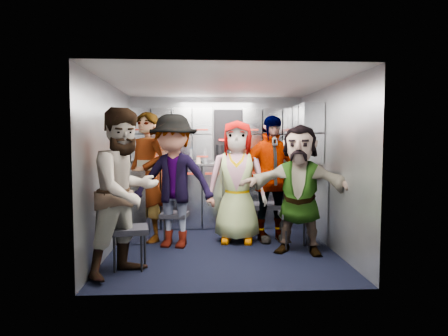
{
  "coord_description": "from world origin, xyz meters",
  "views": [
    {
      "loc": [
        -0.27,
        -5.07,
        1.4
      ],
      "look_at": [
        0.05,
        0.35,
        1.02
      ],
      "focal_mm": 32.0,
      "sensor_mm": 36.0,
      "label": 1
    }
  ],
  "objects": [
    {
      "name": "bottle_left",
      "position": [
        -0.19,
        1.24,
        1.14
      ],
      "size": [
        0.07,
        0.07,
        0.23
      ],
      "primitive_type": "cylinder",
      "color": "white",
      "rests_on": "counter"
    },
    {
      "name": "ceiling",
      "position": [
        0.0,
        0.0,
        2.1
      ],
      "size": [
        2.8,
        3.0,
        0.02
      ],
      "primitive_type": "cube",
      "color": "silver",
      "rests_on": "wall_back"
    },
    {
      "name": "jump_seat_near_right",
      "position": [
        0.94,
        -0.07,
        0.42
      ],
      "size": [
        0.41,
        0.39,
        0.47
      ],
      "rotation": [
        0.0,
        0.0,
        -0.03
      ],
      "color": "black",
      "rests_on": "ground"
    },
    {
      "name": "jump_seat_near_left",
      "position": [
        -1.04,
        -0.76,
        0.4
      ],
      "size": [
        0.45,
        0.43,
        0.46
      ],
      "rotation": [
        0.0,
        0.0,
        0.18
      ],
      "color": "black",
      "rests_on": "ground"
    },
    {
      "name": "wall_right",
      "position": [
        1.4,
        0.0,
        1.05
      ],
      "size": [
        0.04,
        3.0,
        2.1
      ],
      "primitive_type": "cube",
      "color": "gray",
      "rests_on": "ground"
    },
    {
      "name": "locker_bank_right",
      "position": [
        1.25,
        0.7,
        1.49
      ],
      "size": [
        0.28,
        1.0,
        0.82
      ],
      "primitive_type": "cube",
      "color": "#A4A9B5",
      "rests_on": "wall_right"
    },
    {
      "name": "cup_left",
      "position": [
        -0.31,
        1.23,
        1.08
      ],
      "size": [
        0.08,
        0.08,
        0.1
      ],
      "primitive_type": "cylinder",
      "color": "tan",
      "rests_on": "counter"
    },
    {
      "name": "attendant_standing",
      "position": [
        -1.02,
        0.48,
        0.89
      ],
      "size": [
        0.77,
        0.75,
        1.78
      ],
      "primitive_type": "imported",
      "rotation": [
        0.0,
        0.0,
        -0.7
      ],
      "color": "black",
      "rests_on": "ground"
    },
    {
      "name": "jump_seat_mid_left",
      "position": [
        -0.62,
        0.3,
        0.37
      ],
      "size": [
        0.4,
        0.39,
        0.42
      ],
      "rotation": [
        0.0,
        0.0,
        -0.17
      ],
      "color": "black",
      "rests_on": "ground"
    },
    {
      "name": "cup_right",
      "position": [
        0.71,
        1.23,
        1.08
      ],
      "size": [
        0.09,
        0.09,
        0.1
      ],
      "primitive_type": "cylinder",
      "color": "tan",
      "rests_on": "counter"
    },
    {
      "name": "floor",
      "position": [
        0.0,
        0.0,
        0.0
      ],
      "size": [
        3.0,
        3.0,
        0.0
      ],
      "primitive_type": "plane",
      "color": "black",
      "rests_on": "ground"
    },
    {
      "name": "counter",
      "position": [
        0.0,
        1.29,
        1.01
      ],
      "size": [
        2.68,
        0.42,
        0.03
      ],
      "primitive_type": "cube",
      "color": "#B3B6BB",
      "rests_on": "cart_bank_back"
    },
    {
      "name": "attendant_arc_e",
      "position": [
        0.94,
        -0.25,
        0.8
      ],
      "size": [
        1.55,
        0.95,
        1.59
      ],
      "primitive_type": "imported",
      "rotation": [
        0.0,
        0.0,
        -0.35
      ],
      "color": "black",
      "rests_on": "ground"
    },
    {
      "name": "locker_bank_back",
      "position": [
        0.0,
        1.35,
        1.49
      ],
      "size": [
        2.68,
        0.28,
        0.82
      ],
      "primitive_type": "cube",
      "color": "#A4A9B5",
      "rests_on": "wall_back"
    },
    {
      "name": "red_latch_strip",
      "position": [
        0.0,
        1.09,
        0.88
      ],
      "size": [
        2.6,
        0.02,
        0.03
      ],
      "primitive_type": "cube",
      "color": "#A9291B",
      "rests_on": "cart_bank_back"
    },
    {
      "name": "cart_bank_left",
      "position": [
        -1.19,
        0.56,
        0.49
      ],
      "size": [
        0.38,
        0.76,
        0.99
      ],
      "primitive_type": "cube",
      "color": "#A4A9B5",
      "rests_on": "ground"
    },
    {
      "name": "jump_seat_center",
      "position": [
        0.23,
        0.52,
        0.37
      ],
      "size": [
        0.43,
        0.41,
        0.42
      ],
      "rotation": [
        0.0,
        0.0,
        0.24
      ],
      "color": "black",
      "rests_on": "ground"
    },
    {
      "name": "attendant_arc_c",
      "position": [
        0.23,
        0.34,
        0.83
      ],
      "size": [
        0.88,
        0.63,
        1.66
      ],
      "primitive_type": "imported",
      "rotation": [
        0.0,
        0.0,
        -0.13
      ],
      "color": "black",
      "rests_on": "ground"
    },
    {
      "name": "wall_left",
      "position": [
        -1.4,
        0.0,
        1.05
      ],
      "size": [
        0.04,
        3.0,
        2.1
      ],
      "primitive_type": "cube",
      "color": "gray",
      "rests_on": "ground"
    },
    {
      "name": "attendant_arc_d",
      "position": [
        0.69,
        0.36,
        0.87
      ],
      "size": [
        1.08,
        0.61,
        1.73
      ],
      "primitive_type": "imported",
      "rotation": [
        0.0,
        0.0,
        0.19
      ],
      "color": "black",
      "rests_on": "ground"
    },
    {
      "name": "cart_bank_back",
      "position": [
        0.0,
        1.29,
        0.49
      ],
      "size": [
        2.68,
        0.38,
        0.99
      ],
      "primitive_type": "cube",
      "color": "#A4A9B5",
      "rests_on": "ground"
    },
    {
      "name": "wall_back",
      "position": [
        0.0,
        1.5,
        1.05
      ],
      "size": [
        2.8,
        0.04,
        2.1
      ],
      "primitive_type": "cube",
      "color": "gray",
      "rests_on": "ground"
    },
    {
      "name": "bottle_mid",
      "position": [
        -0.42,
        1.24,
        1.14
      ],
      "size": [
        0.07,
        0.07,
        0.23
      ],
      "primitive_type": "cylinder",
      "color": "white",
      "rests_on": "counter"
    },
    {
      "name": "coffee_niche",
      "position": [
        0.18,
        1.41,
        1.47
      ],
      "size": [
        0.46,
        0.16,
        0.84
      ],
      "primitive_type": null,
      "color": "black",
      "rests_on": "wall_back"
    },
    {
      "name": "attendant_arc_b",
      "position": [
        -0.62,
        0.12,
        0.87
      ],
      "size": [
        1.25,
        0.91,
        1.73
      ],
      "primitive_type": "imported",
      "rotation": [
        0.0,
        0.0,
        -0.26
      ],
      "color": "black",
      "rests_on": "ground"
    },
    {
      "name": "right_cabinet",
      "position": [
        1.25,
        0.6,
        0.5
      ],
      "size": [
        0.28,
        1.2,
        1.0
      ],
      "primitive_type": "cube",
      "color": "#A4A9B5",
      "rests_on": "ground"
    },
    {
      "name": "bottle_right",
      "position": [
        0.22,
        1.24,
        1.16
      ],
      "size": [
        0.06,
        0.06,
        0.25
      ],
      "primitive_type": "cylinder",
      "color": "white",
      "rests_on": "counter"
    },
    {
      "name": "attendant_arc_a",
      "position": [
        -1.04,
        -0.94,
        0.86
      ],
      "size": [
        1.04,
        1.06,
        1.73
      ],
      "primitive_type": "imported",
      "rotation": [
        0.0,
        0.0,
        0.9
      ],
      "color": "black",
      "rests_on": "ground"
    },
    {
      "name": "jump_seat_mid_right",
      "position": [
        0.69,
        0.54,
        0.44
      ],
      "size": [
        0.45,
        0.43,
        0.49
      ],
      "rotation": [
        0.0,
        0.0,
        -0.1
      ],
      "color": "black",
      "rests_on": "ground"
    }
  ]
}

